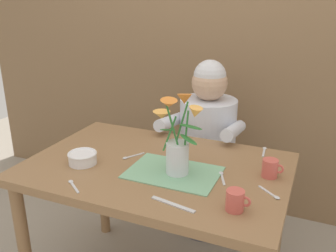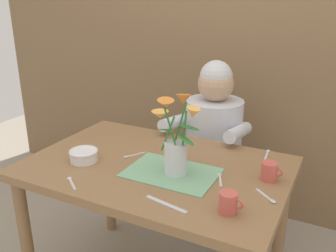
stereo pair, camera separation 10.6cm
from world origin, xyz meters
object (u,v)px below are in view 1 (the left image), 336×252
flower_vase (178,142)px  ceramic_mug (270,168)px  ceramic_bowl (83,157)px  tea_cup (235,200)px  seated_person (207,152)px  dinner_knife (173,204)px

flower_vase → ceramic_mug: bearing=19.2°
ceramic_bowl → tea_cup: size_ratio=1.46×
seated_person → ceramic_mug: (0.45, -0.53, 0.22)m
dinner_knife → tea_cup: 0.23m
dinner_knife → ceramic_mug: bearing=62.2°
seated_person → flower_vase: bearing=-88.1°
flower_vase → ceramic_mug: flower_vase is taller
flower_vase → tea_cup: bearing=-31.5°
flower_vase → tea_cup: 0.37m
seated_person → ceramic_mug: 0.73m
ceramic_bowl → dinner_knife: 0.55m
ceramic_bowl → tea_cup: (0.75, -0.11, 0.01)m
seated_person → ceramic_bowl: seated_person is taller
seated_person → ceramic_bowl: bearing=-121.0°
ceramic_bowl → dinner_knife: size_ratio=0.72×
seated_person → ceramic_mug: size_ratio=12.20×
seated_person → ceramic_mug: seated_person is taller
flower_vase → ceramic_bowl: size_ratio=2.66×
flower_vase → dinner_knife: bearing=-71.8°
flower_vase → ceramic_mug: size_ratio=3.90×
seated_person → dinner_knife: seated_person is taller
ceramic_mug → seated_person: bearing=130.2°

